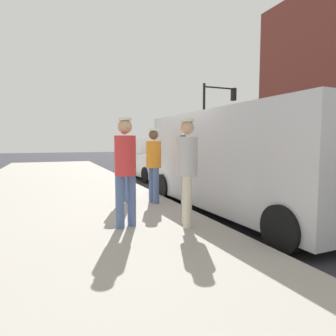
# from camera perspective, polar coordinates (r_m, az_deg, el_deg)

# --- Properties ---
(ground_plane) EXTENTS (80.00, 80.00, 0.00)m
(ground_plane) POSITION_cam_1_polar(r_m,az_deg,el_deg) (7.03, 9.86, -7.50)
(ground_plane) COLOR #2D2D33
(sidewalk_slab) EXTENTS (5.00, 32.00, 0.15)m
(sidewalk_slab) POSITION_cam_1_polar(r_m,az_deg,el_deg) (6.00, -20.25, -9.21)
(sidewalk_slab) COLOR #9E998E
(sidewalk_slab) RESTS_ON ground
(parking_meter_near) EXTENTS (0.14, 0.18, 1.52)m
(parking_meter_near) POSITION_cam_1_polar(r_m,az_deg,el_deg) (5.45, 2.93, 1.48)
(parking_meter_near) COLOR gray
(parking_meter_near) RESTS_ON sidewalk_slab
(pedestrian_in_gray) EXTENTS (0.34, 0.35, 1.73)m
(pedestrian_in_gray) POSITION_cam_1_polar(r_m,az_deg,el_deg) (4.74, 3.72, 0.51)
(pedestrian_in_gray) COLOR beige
(pedestrian_in_gray) RESTS_ON sidewalk_slab
(pedestrian_in_orange) EXTENTS (0.34, 0.36, 1.66)m
(pedestrian_in_orange) POSITION_cam_1_polar(r_m,az_deg,el_deg) (6.60, -2.80, 1.39)
(pedestrian_in_orange) COLOR #4C608C
(pedestrian_in_orange) RESTS_ON sidewalk_slab
(pedestrian_in_white) EXTENTS (0.34, 0.34, 1.80)m
(pedestrian_in_white) POSITION_cam_1_polar(r_m,az_deg,el_deg) (6.72, -8.39, 2.20)
(pedestrian_in_white) COLOR #4C608C
(pedestrian_in_white) RESTS_ON sidewalk_slab
(pedestrian_in_red) EXTENTS (0.35, 0.34, 1.75)m
(pedestrian_in_red) POSITION_cam_1_polar(r_m,az_deg,el_deg) (4.71, -8.30, 0.60)
(pedestrian_in_red) COLOR #4C608C
(pedestrian_in_red) RESTS_ON sidewalk_slab
(parked_van) EXTENTS (2.30, 5.27, 2.15)m
(parked_van) POSITION_cam_1_polar(r_m,az_deg,el_deg) (6.36, 14.64, 1.60)
(parked_van) COLOR #BCBCC1
(parked_van) RESTS_ON ground
(parked_sedan_behind) EXTENTS (2.13, 4.48, 1.65)m
(parked_sedan_behind) POSITION_cam_1_polar(r_m,az_deg,el_deg) (12.73, -3.30, 1.58)
(parked_sedan_behind) COLOR white
(parked_sedan_behind) RESTS_ON ground
(traffic_light_corner) EXTENTS (2.48, 0.42, 5.20)m
(traffic_light_corner) POSITION_cam_1_polar(r_m,az_deg,el_deg) (19.41, 9.21, 10.90)
(traffic_light_corner) COLOR black
(traffic_light_corner) RESTS_ON ground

